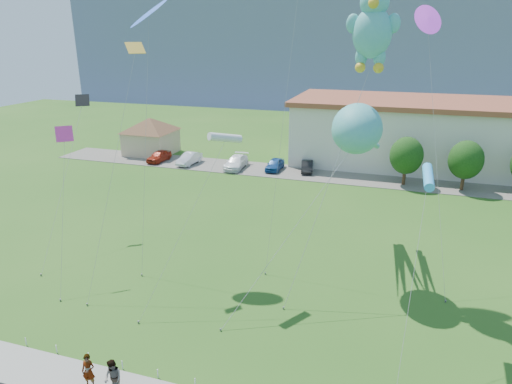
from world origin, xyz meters
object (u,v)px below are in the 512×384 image
parked_car_silver (189,159)px  octopus_kite (358,135)px  teddy_bear_kite (373,26)px  parked_car_white (236,162)px  pedestrian_right (113,378)px  parked_car_red (159,156)px  pedestrian_left (88,371)px  parked_car_blue (275,164)px  pavilion (151,132)px  parked_car_black (307,166)px

parked_car_silver → octopus_kite: 32.45m
parked_car_silver → teddy_bear_kite: teddy_bear_kite is taller
octopus_kite → parked_car_white: bearing=127.8°
pedestrian_right → parked_car_silver: size_ratio=0.43×
parked_car_red → teddy_bear_kite: teddy_bear_kite is taller
parked_car_red → teddy_bear_kite: 38.56m
pedestrian_left → parked_car_red: bearing=105.5°
pedestrian_right → parked_car_blue: (-2.95, 38.19, -0.28)m
pedestrian_left → octopus_kite: bearing=48.5°
pedestrian_right → parked_car_red: pedestrian_right is taller
pavilion → parked_car_blue: 19.11m
parked_car_red → octopus_kite: 35.68m
pavilion → parked_car_white: 14.51m
pedestrian_right → parked_car_red: size_ratio=0.45×
pedestrian_left → parked_car_red: size_ratio=0.42×
parked_car_blue → teddy_bear_kite: teddy_bear_kite is taller
pedestrian_left → teddy_bear_kite: size_ratio=0.09×
pedestrian_left → octopus_kite: octopus_kite is taller
pedestrian_left → parked_car_red: (-17.13, 37.29, -0.21)m
parked_car_black → pavilion: bearing=163.3°
octopus_kite → pavilion: bearing=140.9°
pedestrian_left → pedestrian_right: pedestrian_right is taller
parked_car_silver → teddy_bear_kite: size_ratio=0.23×
parked_car_black → teddy_bear_kite: 29.10m
pavilion → parked_car_black: 22.92m
pedestrian_left → parked_car_blue: bearing=83.1°
pedestrian_right → parked_car_black: pedestrian_right is taller
parked_car_silver → parked_car_white: parked_car_white is taller
pedestrian_left → pavilion: bearing=107.2°
parked_car_silver → octopus_kite: bearing=-37.4°
pedestrian_right → pavilion: bearing=141.9°
pedestrian_left → parked_car_black: bearing=77.3°
pedestrian_right → parked_car_black: (0.98, 38.73, -0.33)m
parked_car_silver → parked_car_blue: bearing=9.4°
pedestrian_right → parked_car_white: pedestrian_right is taller
pavilion → parked_car_blue: bearing=-8.5°
pedestrian_right → parked_car_blue: size_ratio=0.46×
parked_car_blue → teddy_bear_kite: size_ratio=0.22×
parked_car_blue → teddy_bear_kite: (12.14, -22.55, 15.62)m
pedestrian_left → parked_car_black: (2.40, 38.63, -0.28)m
parked_car_silver → parked_car_black: bearing=10.4°
pedestrian_left → teddy_bear_kite: bearing=46.5°
parked_car_black → parked_car_silver: bearing=174.0°
octopus_kite → parked_car_blue: bearing=118.0°
octopus_kite → teddy_bear_kite: 6.81m
pavilion → octopus_kite: size_ratio=0.59×
teddy_bear_kite → parked_car_black: bearing=109.6°
pavilion → pedestrian_left: bearing=-63.6°
pedestrian_right → octopus_kite: (8.76, 16.21, 8.57)m
pavilion → pedestrian_right: 46.43m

